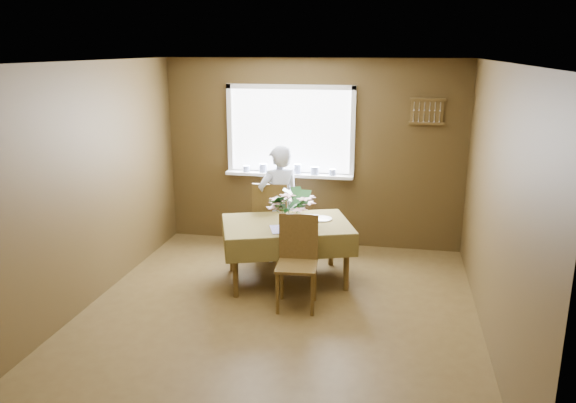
% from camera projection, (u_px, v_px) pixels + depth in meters
% --- Properties ---
extents(floor, '(4.50, 4.50, 0.00)m').
position_uv_depth(floor, '(278.00, 315.00, 5.69)').
color(floor, '#473518').
rests_on(floor, ground).
extents(ceiling, '(4.50, 4.50, 0.00)m').
position_uv_depth(ceiling, '(276.00, 62.00, 5.03)').
color(ceiling, white).
rests_on(ceiling, wall_back).
extents(wall_back, '(4.00, 0.00, 4.00)m').
position_uv_depth(wall_back, '(313.00, 154.00, 7.49)').
color(wall_back, brown).
rests_on(wall_back, floor).
extents(wall_front, '(4.00, 0.00, 4.00)m').
position_uv_depth(wall_front, '(194.00, 294.00, 3.23)').
color(wall_front, brown).
rests_on(wall_front, floor).
extents(wall_left, '(0.00, 4.50, 4.50)m').
position_uv_depth(wall_left, '(86.00, 187.00, 5.74)').
color(wall_left, brown).
rests_on(wall_left, floor).
extents(wall_right, '(0.00, 4.50, 4.50)m').
position_uv_depth(wall_right, '(496.00, 207.00, 4.99)').
color(wall_right, brown).
rests_on(wall_right, floor).
extents(window_assembly, '(1.72, 0.20, 1.22)m').
position_uv_depth(window_assembly, '(290.00, 147.00, 7.47)').
color(window_assembly, white).
rests_on(window_assembly, wall_back).
extents(spoon_rack, '(0.44, 0.05, 0.33)m').
position_uv_depth(spoon_rack, '(427.00, 111.00, 7.03)').
color(spoon_rack, '#543E1B').
rests_on(spoon_rack, wall_back).
extents(dining_table, '(1.68, 1.40, 0.70)m').
position_uv_depth(dining_table, '(287.00, 230.00, 6.40)').
color(dining_table, '#543E1B').
rests_on(dining_table, floor).
extents(chair_far, '(0.44, 0.44, 1.01)m').
position_uv_depth(chair_far, '(272.00, 218.00, 7.08)').
color(chair_far, '#543E1B').
rests_on(chair_far, floor).
extents(chair_near, '(0.44, 0.44, 0.96)m').
position_uv_depth(chair_near, '(298.00, 257.00, 5.82)').
color(chair_near, '#543E1B').
rests_on(chair_near, floor).
extents(seated_woman, '(0.65, 0.59, 1.48)m').
position_uv_depth(seated_woman, '(279.00, 204.00, 7.00)').
color(seated_woman, white).
rests_on(seated_woman, floor).
extents(flower_bouquet, '(0.50, 0.50, 0.43)m').
position_uv_depth(flower_bouquet, '(290.00, 205.00, 6.07)').
color(flower_bouquet, white).
rests_on(flower_bouquet, dining_table).
extents(side_plate, '(0.32, 0.32, 0.01)m').
position_uv_depth(side_plate, '(322.00, 219.00, 6.51)').
color(side_plate, white).
rests_on(side_plate, dining_table).
extents(table_knife, '(0.08, 0.20, 0.00)m').
position_uv_depth(table_knife, '(301.00, 228.00, 6.17)').
color(table_knife, silver).
rests_on(table_knife, dining_table).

